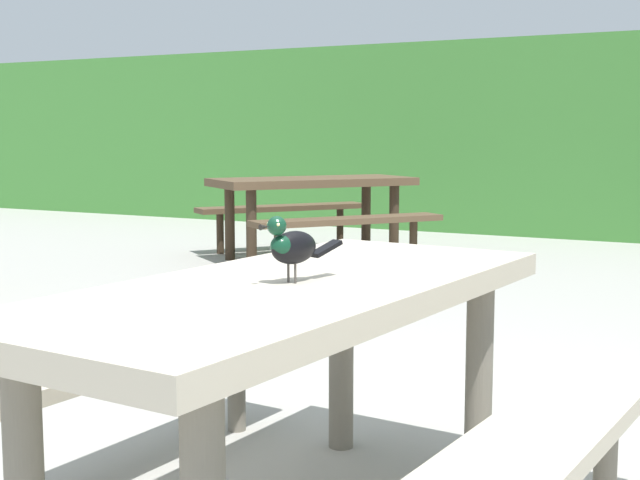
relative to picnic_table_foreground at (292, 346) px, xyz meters
The scene contains 3 objects.
picnic_table_foreground is the anchor object (origin of this frame).
bird_grackle 0.29m from the picnic_table_foreground, 64.79° to the right, with size 0.13×0.28×0.18m.
picnic_table_far_centre 5.62m from the picnic_table_foreground, 118.06° to the left, with size 2.36×2.37×0.74m.
Camera 1 is at (1.16, -2.21, 1.14)m, focal length 49.73 mm.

